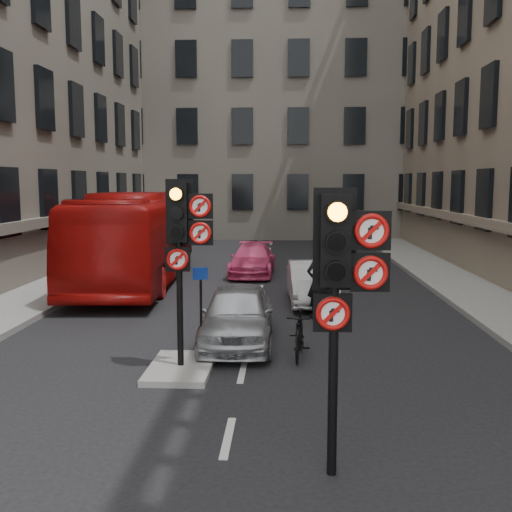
# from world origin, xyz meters

# --- Properties ---
(pavement_left) EXTENTS (3.00, 50.00, 0.16)m
(pavement_left) POSITION_xyz_m (-7.20, 12.00, 0.08)
(pavement_left) COLOR gray
(pavement_left) RESTS_ON ground
(pavement_right) EXTENTS (3.00, 50.00, 0.16)m
(pavement_right) POSITION_xyz_m (7.20, 12.00, 0.08)
(pavement_right) COLOR gray
(pavement_right) RESTS_ON ground
(centre_island) EXTENTS (1.20, 2.00, 0.12)m
(centre_island) POSITION_xyz_m (-1.20, 5.00, 0.06)
(centre_island) COLOR gray
(centre_island) RESTS_ON ground
(building_far) EXTENTS (30.00, 14.00, 20.00)m
(building_far) POSITION_xyz_m (0.00, 38.00, 10.00)
(building_far) COLOR gray
(building_far) RESTS_ON ground
(signal_near) EXTENTS (0.91, 0.40, 3.58)m
(signal_near) POSITION_xyz_m (1.49, 0.99, 2.58)
(signal_near) COLOR black
(signal_near) RESTS_ON ground
(signal_far) EXTENTS (0.91, 0.40, 3.58)m
(signal_far) POSITION_xyz_m (-1.11, 4.99, 2.70)
(signal_far) COLOR black
(signal_far) RESTS_ON centre_island
(car_silver) EXTENTS (1.64, 3.97, 1.34)m
(car_silver) POSITION_xyz_m (-0.25, 7.00, 0.67)
(car_silver) COLOR #A2A5A9
(car_silver) RESTS_ON ground
(car_white) EXTENTS (1.48, 3.81, 1.24)m
(car_white) POSITION_xyz_m (1.61, 11.69, 0.62)
(car_white) COLOR silver
(car_white) RESTS_ON ground
(car_pink) EXTENTS (1.76, 4.11, 1.18)m
(car_pink) POSITION_xyz_m (-0.45, 17.06, 0.59)
(car_pink) COLOR #E6437C
(car_pink) RESTS_ON ground
(bus_red) EXTENTS (3.44, 11.87, 3.27)m
(bus_red) POSITION_xyz_m (-4.50, 15.17, 1.63)
(bus_red) COLOR #990C0B
(bus_red) RESTS_ON ground
(motorcycle) EXTENTS (0.62, 1.67, 0.98)m
(motorcycle) POSITION_xyz_m (1.12, 6.00, 0.49)
(motorcycle) COLOR black
(motorcycle) RESTS_ON ground
(motorcyclist) EXTENTS (0.84, 0.72, 1.96)m
(motorcyclist) POSITION_xyz_m (1.72, 9.65, 0.98)
(motorcyclist) COLOR black
(motorcyclist) RESTS_ON ground
(info_sign) EXTENTS (0.31, 0.13, 1.81)m
(info_sign) POSITION_xyz_m (-0.90, 5.73, 1.29)
(info_sign) COLOR black
(info_sign) RESTS_ON centre_island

